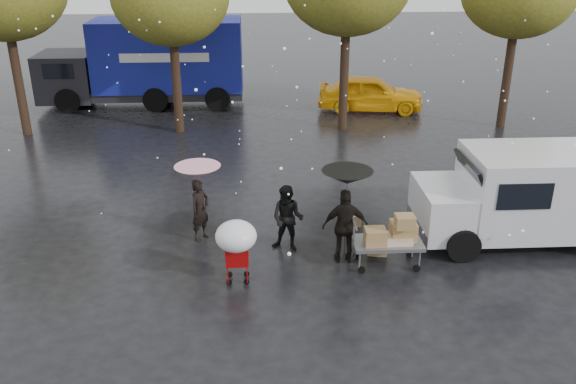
{
  "coord_description": "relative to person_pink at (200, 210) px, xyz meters",
  "views": [
    {
      "loc": [
        -0.69,
        -11.63,
        6.78
      ],
      "look_at": [
        -0.01,
        1.0,
        1.35
      ],
      "focal_mm": 38.0,
      "sensor_mm": 36.0,
      "label": 1
    }
  ],
  "objects": [
    {
      "name": "box_ground_far",
      "position": [
        3.69,
        0.49,
        -0.6
      ],
      "size": [
        0.44,
        0.36,
        0.31
      ],
      "primitive_type": "cube",
      "rotation": [
        0.0,
        0.0,
        0.16
      ],
      "color": "olive",
      "rests_on": "ground"
    },
    {
      "name": "umbrella_black",
      "position": [
        3.26,
        -1.25,
        1.26
      ],
      "size": [
        1.09,
        1.09,
        2.16
      ],
      "color": "#4C4C4C",
      "rests_on": "ground"
    },
    {
      "name": "umbrella_pink",
      "position": [
        -0.0,
        0.0,
        0.95
      ],
      "size": [
        1.07,
        1.07,
        1.86
      ],
      "color": "#4C4C4C",
      "rests_on": "ground"
    },
    {
      "name": "blue_truck",
      "position": [
        -3.03,
        12.44,
        1.01
      ],
      "size": [
        8.3,
        2.6,
        3.5
      ],
      "color": "navy",
      "rests_on": "ground"
    },
    {
      "name": "person_pink",
      "position": [
        0.0,
        0.0,
        0.0
      ],
      "size": [
        0.62,
        0.65,
        1.5
      ],
      "primitive_type": "imported",
      "rotation": [
        0.0,
        0.0,
        0.91
      ],
      "color": "black",
      "rests_on": "ground"
    },
    {
      "name": "ground",
      "position": [
        2.06,
        -1.44,
        -0.75
      ],
      "size": [
        90.0,
        90.0,
        0.0
      ],
      "primitive_type": "plane",
      "color": "black",
      "rests_on": "ground"
    },
    {
      "name": "person_black",
      "position": [
        3.26,
        -1.25,
        0.11
      ],
      "size": [
        1.01,
        0.42,
        1.71
      ],
      "primitive_type": "imported",
      "rotation": [
        0.0,
        0.0,
        3.14
      ],
      "color": "black",
      "rests_on": "ground"
    },
    {
      "name": "box_ground_near",
      "position": [
        4.06,
        -0.95,
        -0.55
      ],
      "size": [
        0.51,
        0.44,
        0.4
      ],
      "primitive_type": "cube",
      "rotation": [
        0.0,
        0.0,
        -0.2
      ],
      "color": "olive",
      "rests_on": "ground"
    },
    {
      "name": "shopping_cart",
      "position": [
        0.91,
        -2.13,
        0.31
      ],
      "size": [
        0.84,
        0.84,
        1.46
      ],
      "color": "#A20909",
      "rests_on": "ground"
    },
    {
      "name": "vendor_cart",
      "position": [
        4.24,
        -1.5,
        -0.02
      ],
      "size": [
        1.52,
        0.8,
        1.27
      ],
      "color": "slate",
      "rests_on": "ground"
    },
    {
      "name": "white_van",
      "position": [
        7.7,
        -0.42,
        0.41
      ],
      "size": [
        4.91,
        2.18,
        2.2
      ],
      "color": "silver",
      "rests_on": "ground"
    },
    {
      "name": "yellow_taxi",
      "position": [
        6.02,
        11.0,
        -0.03
      ],
      "size": [
        4.42,
        2.3,
        1.44
      ],
      "primitive_type": "imported",
      "rotation": [
        0.0,
        0.0,
        1.42
      ],
      "color": "#FDB40D",
      "rests_on": "ground"
    },
    {
      "name": "person_middle",
      "position": [
        2.03,
        -0.65,
        0.04
      ],
      "size": [
        0.92,
        0.82,
        1.57
      ],
      "primitive_type": "imported",
      "rotation": [
        0.0,
        0.0,
        -0.35
      ],
      "color": "black",
      "rests_on": "ground"
    }
  ]
}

